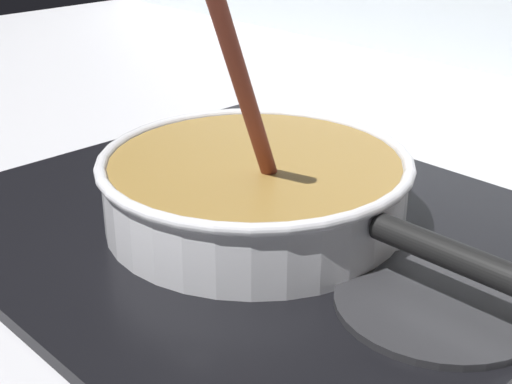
{
  "coord_description": "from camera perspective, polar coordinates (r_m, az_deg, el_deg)",
  "views": [
    {
      "loc": [
        0.44,
        -0.32,
        0.31
      ],
      "look_at": [
        0.0,
        0.1,
        0.04
      ],
      "focal_mm": 50.93,
      "sensor_mm": 36.0,
      "label": 1
    }
  ],
  "objects": [
    {
      "name": "spare_burner",
      "position": [
        0.57,
        14.11,
        -8.46
      ],
      "size": [
        0.16,
        0.16,
        0.01
      ],
      "primitive_type": "cylinder",
      "color": "#262628",
      "rests_on": "hob_plate"
    },
    {
      "name": "hob_plate",
      "position": [
        0.68,
        -0.0,
        -2.83
      ],
      "size": [
        0.56,
        0.48,
        0.01
      ],
      "primitive_type": "cube",
      "color": "black",
      "rests_on": "ground"
    },
    {
      "name": "ground",
      "position": [
        0.64,
        -6.64,
        -7.69
      ],
      "size": [
        2.4,
        1.6,
        0.04
      ],
      "primitive_type": "cube",
      "color": "#B7B7BC"
    },
    {
      "name": "burner_ring",
      "position": [
        0.68,
        -0.0,
        -2.07
      ],
      "size": [
        0.21,
        0.21,
        0.01
      ],
      "primitive_type": "torus",
      "color": "#592D0C",
      "rests_on": "hob_plate"
    },
    {
      "name": "cooking_pan",
      "position": [
        0.66,
        0.11,
        0.36
      ],
      "size": [
        0.44,
        0.29,
        0.25
      ],
      "color": "silver",
      "rests_on": "hob_plate"
    }
  ]
}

